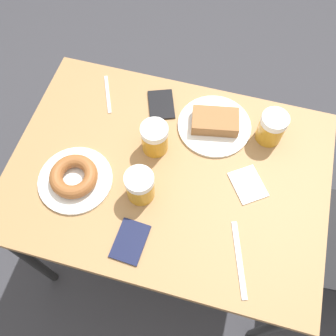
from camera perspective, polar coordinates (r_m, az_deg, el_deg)
ground_plane at (r=1.91m, az=0.00°, el=-10.69°), size 8.00×8.00×0.00m
table at (r=1.27m, az=0.00°, el=-1.83°), size 0.74×1.03×0.75m
plate_with_cake at (r=1.29m, az=7.12°, el=6.75°), size 0.25×0.25×0.05m
plate_with_donut at (r=1.21m, az=-14.09°, el=-1.43°), size 0.24×0.24×0.05m
beer_mug_left at (r=1.21m, az=-2.04°, el=4.59°), size 0.09×0.09×0.11m
beer_mug_center at (r=1.13m, az=-4.29°, el=-2.73°), size 0.09×0.09×0.11m
beer_mug_right at (r=1.27m, az=15.52°, el=5.96°), size 0.09×0.09×0.11m
napkin_folded at (r=1.21m, az=12.07°, el=-2.47°), size 0.15×0.14×0.00m
fork at (r=1.39m, az=-9.16°, el=11.07°), size 0.16×0.08×0.00m
knife at (r=1.13m, az=10.78°, el=-13.49°), size 0.22×0.09×0.00m
passport_near_edge at (r=1.35m, az=-1.04°, el=9.64°), size 0.15×0.13×0.01m
passport_far_edge at (r=1.13m, az=-5.79°, el=-11.06°), size 0.13×0.09×0.01m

